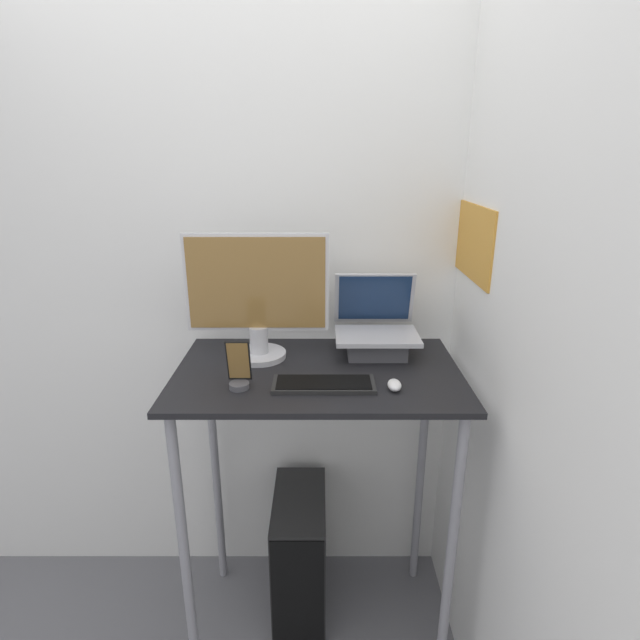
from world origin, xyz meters
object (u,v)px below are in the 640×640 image
mouse (396,385)px  keyboard (326,384)px  monitor (259,300)px  cell_phone (241,371)px  laptop (378,334)px  computer_tower (302,554)px

mouse → keyboard: bearing=174.1°
monitor → cell_phone: size_ratio=3.14×
keyboard → mouse: (0.22, -0.02, 0.01)m
laptop → keyboard: bearing=-124.9°
monitor → computer_tower: monitor is taller
laptop → computer_tower: size_ratio=0.55×
monitor → computer_tower: 1.10m
mouse → cell_phone: (-0.49, 0.02, 0.04)m
monitor → keyboard: (0.23, -0.24, -0.21)m
monitor → cell_phone: monitor is taller
keyboard → cell_phone: bearing=-178.7°
laptop → mouse: (0.03, -0.30, -0.06)m
keyboard → cell_phone: size_ratio=2.05×
mouse → computer_tower: size_ratio=0.13×
monitor → computer_tower: (0.14, -0.02, -1.09)m
monitor → keyboard: bearing=-45.8°
laptop → keyboard: (-0.19, -0.28, -0.07)m
laptop → monitor: size_ratio=0.60×
cell_phone → computer_tower: (0.17, 0.23, -0.93)m
keyboard → cell_phone: 0.27m
monitor → mouse: 0.56m
cell_phone → computer_tower: cell_phone is taller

